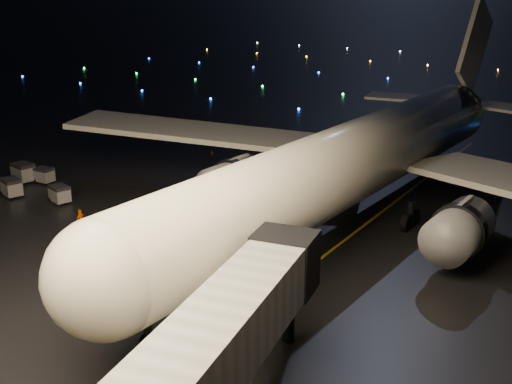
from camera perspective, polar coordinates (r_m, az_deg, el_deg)
lane_centre at (r=47.19m, az=6.14°, el=-5.62°), size 0.25×80.00×0.02m
airliner at (r=54.05m, az=10.53°, el=7.05°), size 64.98×62.04×17.57m
belt_loader at (r=41.77m, az=-15.54°, el=-7.35°), size 6.25×3.50×2.93m
crew_c at (r=53.09m, az=-15.32°, el=-2.39°), size 0.52×1.07×1.77m
safety_cone_0 at (r=51.13m, az=-5.13°, el=-3.33°), size 0.53×0.53×0.54m
safety_cone_1 at (r=61.20m, az=1.49°, el=0.40°), size 0.50×0.50×0.47m
safety_cone_2 at (r=55.74m, az=-6.49°, el=-1.52°), size 0.52×0.52×0.52m
safety_cone_3 at (r=74.20m, az=-3.92°, el=3.59°), size 0.52×0.52×0.45m
taxiway_lights at (r=134.77m, az=19.26°, el=9.30°), size 164.00×92.00×0.36m
baggage_cart_0 at (r=60.12m, az=-17.05°, el=-0.19°), size 2.18×1.78×1.61m
baggage_cart_1 at (r=63.31m, az=-20.90°, el=0.36°), size 2.32×1.92×1.70m
baggage_cart_2 at (r=66.58m, az=-18.32°, el=1.42°), size 1.84×1.32×1.53m
baggage_cart_3 at (r=67.51m, az=-19.98°, el=1.64°), size 2.46×1.91×1.89m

